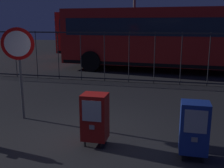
% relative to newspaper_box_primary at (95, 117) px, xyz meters
% --- Properties ---
extents(ground_plane, '(60.00, 60.00, 0.00)m').
position_rel_newspaper_box_primary_xyz_m(ground_plane, '(-0.29, 0.22, -0.57)').
color(ground_plane, '#262628').
extents(newspaper_box_primary, '(0.48, 0.42, 1.02)m').
position_rel_newspaper_box_primary_xyz_m(newspaper_box_primary, '(0.00, 0.00, 0.00)').
color(newspaper_box_primary, black).
rests_on(newspaper_box_primary, ground_plane).
extents(newspaper_box_secondary, '(0.48, 0.42, 1.02)m').
position_rel_newspaper_box_primary_xyz_m(newspaper_box_secondary, '(1.82, -0.14, 0.00)').
color(newspaper_box_secondary, black).
rests_on(newspaper_box_secondary, ground_plane).
extents(stop_sign, '(0.71, 0.31, 2.23)m').
position_rel_newspaper_box_primary_xyz_m(stop_sign, '(-2.16, 1.01, 1.03)').
color(stop_sign, '#4C4F54').
rests_on(stop_sign, ground_plane).
extents(fence_barrier, '(18.03, 0.04, 2.00)m').
position_rel_newspaper_box_primary_xyz_m(fence_barrier, '(-0.29, 5.76, 0.45)').
color(fence_barrier, '#2D2D33').
rests_on(fence_barrier, ground_plane).
extents(bus_near, '(10.63, 3.28, 3.00)m').
position_rel_newspaper_box_primary_xyz_m(bus_near, '(1.26, 8.76, 1.14)').
color(bus_near, red).
rests_on(bus_near, ground_plane).
extents(bus_far, '(10.58, 3.06, 3.00)m').
position_rel_newspaper_box_primary_xyz_m(bus_far, '(-0.86, 12.90, 1.14)').
color(bus_far, red).
rests_on(bus_far, ground_plane).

